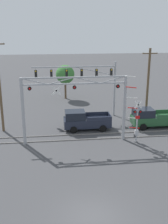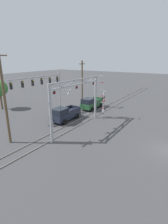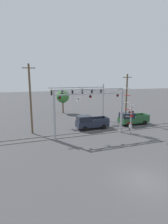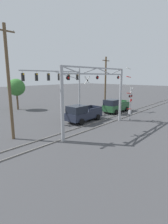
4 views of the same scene
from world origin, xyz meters
TOP-DOWN VIEW (x-y plane):
  - ground_plane at (0.00, 0.00)m, footprint 200.00×200.00m
  - rail_track_near at (0.00, 12.30)m, footprint 80.00×0.08m
  - rail_track_far at (0.00, 13.73)m, footprint 80.00×0.08m
  - crossing_gantry at (-0.01, 12.01)m, footprint 10.47×0.32m
  - crossing_signal_mast at (6.10, 11.13)m, footprint 1.89×0.35m
  - traffic_signal_span at (2.62, 20.08)m, footprint 10.57×0.39m
  - pickup_truck_lead at (1.38, 15.36)m, footprint 5.33×2.29m
  - pickup_truck_following at (9.38, 15.32)m, footprint 5.44×2.29m
  - utility_pole_left at (-7.81, 15.99)m, footprint 1.80×0.28m
  - utility_pole_right at (9.31, 17.33)m, footprint 1.80×0.28m
  - background_tree_beyond_span at (0.03, 29.68)m, footprint 2.98×2.98m

SIDE VIEW (x-z plane):
  - ground_plane at x=0.00m, z-range 0.00..0.00m
  - rail_track_near at x=0.00m, z-range 0.00..0.10m
  - rail_track_far at x=0.00m, z-range 0.00..0.10m
  - pickup_truck_lead at x=1.38m, z-range -0.03..2.21m
  - pickup_truck_following at x=9.38m, z-range -0.03..2.21m
  - crossing_signal_mast at x=6.10m, z-range -1.12..5.81m
  - background_tree_beyond_span at x=0.03m, z-range 1.21..6.65m
  - crossing_gantry at x=-0.01m, z-range 0.84..7.62m
  - utility_pole_right at x=9.31m, z-range 0.15..9.09m
  - traffic_signal_span at x=2.62m, z-range 1.55..8.68m
  - utility_pole_left at x=-7.81m, z-range 0.15..10.38m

